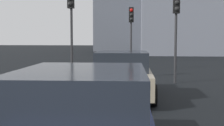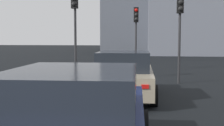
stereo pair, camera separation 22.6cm
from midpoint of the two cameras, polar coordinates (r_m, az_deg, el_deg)
name	(u,v)px [view 2 (the right image)]	position (r m, az deg, el deg)	size (l,w,h in m)	color
car_beige_lead	(124,75)	(9.98, 2.95, -2.38)	(4.31, 2.18, 1.54)	tan
car_navy_second	(77,126)	(4.28, -5.29, -11.94)	(4.78, 2.21, 1.58)	#141E4C
traffic_light_near_left	(75,15)	(13.71, -6.72, 9.15)	(0.33, 0.31, 4.23)	#2D2D30
traffic_light_near_right	(180,18)	(13.23, 13.42, 8.40)	(0.32, 0.28, 3.96)	#2D2D30
traffic_light_far_left	(136,25)	(18.07, 5.00, 7.26)	(0.32, 0.30, 3.84)	#2D2D30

